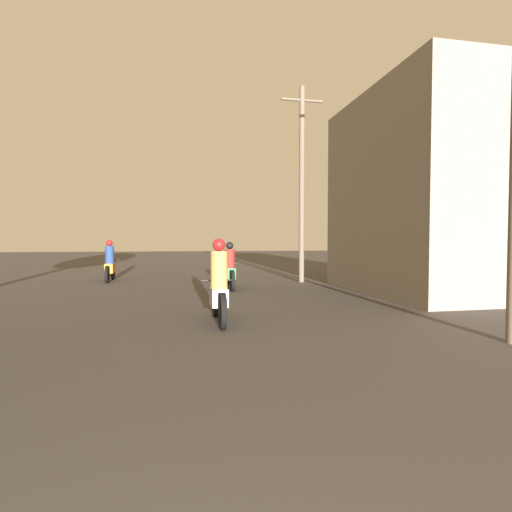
{
  "coord_description": "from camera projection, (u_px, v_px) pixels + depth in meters",
  "views": [
    {
      "loc": [
        0.17,
        0.17,
        1.56
      ],
      "look_at": [
        3.69,
        17.82,
        0.87
      ],
      "focal_mm": 28.0,
      "sensor_mm": 36.0,
      "label": 1
    }
  ],
  "objects": [
    {
      "name": "building_right_near",
      "position": [
        445.0,
        195.0,
        12.05
      ],
      "size": [
        5.12,
        5.97,
        5.9
      ],
      "color": "gray",
      "rests_on": "ground_plane"
    },
    {
      "name": "motorcycle_green",
      "position": [
        229.0,
        270.0,
        12.85
      ],
      "size": [
        0.6,
        1.96,
        1.52
      ],
      "rotation": [
        0.0,
        0.0,
        -0.08
      ],
      "color": "black",
      "rests_on": "ground_plane"
    },
    {
      "name": "utility_pole_far",
      "position": [
        302.0,
        181.0,
        14.89
      ],
      "size": [
        1.6,
        0.2,
        7.27
      ],
      "color": "#6B5B4C",
      "rests_on": "ground_plane"
    },
    {
      "name": "motorcycle_silver",
      "position": [
        219.0,
        289.0,
        7.58
      ],
      "size": [
        0.6,
        1.91,
        1.6
      ],
      "rotation": [
        0.0,
        0.0,
        0.15
      ],
      "color": "black",
      "rests_on": "ground_plane"
    },
    {
      "name": "motorcycle_orange",
      "position": [
        110.0,
        265.0,
        15.31
      ],
      "size": [
        0.6,
        2.01,
        1.59
      ],
      "rotation": [
        0.0,
        0.0,
        -0.02
      ],
      "color": "black",
      "rests_on": "ground_plane"
    }
  ]
}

